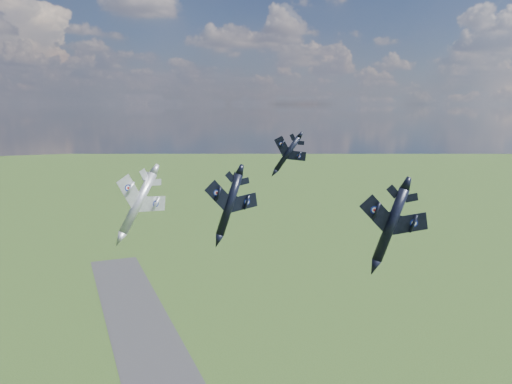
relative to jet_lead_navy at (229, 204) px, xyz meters
name	(u,v)px	position (x,y,z in m)	size (l,w,h in m)	color
jet_lead_navy	(229,204)	(0.00, 0.00, 0.00)	(11.92, 16.62, 3.44)	black
jet_right_navy	(391,225)	(13.12, -31.70, 1.99)	(10.75, 14.99, 3.10)	black
jet_high_navy	(287,154)	(20.43, 17.35, 7.33)	(9.13, 12.73, 2.63)	black
jet_left_silver	(138,203)	(-16.79, 1.88, 1.19)	(11.86, 16.53, 3.42)	#9B9EA5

